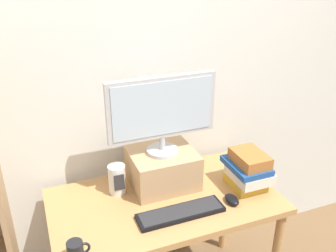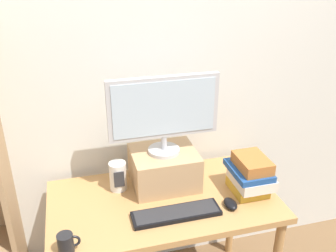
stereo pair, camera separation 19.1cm
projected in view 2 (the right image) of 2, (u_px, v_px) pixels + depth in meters
back_wall at (144, 81)px, 2.17m from camera, size 7.00×0.08×2.60m
desk at (163, 212)px, 2.07m from camera, size 1.22×0.67×0.77m
riser_box at (164, 168)px, 2.12m from camera, size 0.36×0.32×0.21m
computer_monitor at (164, 111)px, 1.97m from camera, size 0.60×0.18×0.44m
keyboard at (176, 213)px, 1.89m from camera, size 0.45×0.13×0.02m
computer_mouse at (230, 204)px, 1.95m from camera, size 0.06×0.10×0.04m
book_stack at (250, 175)px, 2.04m from camera, size 0.21×0.26×0.21m
coffee_mug at (66, 243)px, 1.65m from camera, size 0.10×0.07×0.09m
desk_speaker at (118, 176)px, 2.07m from camera, size 0.09×0.10×0.17m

